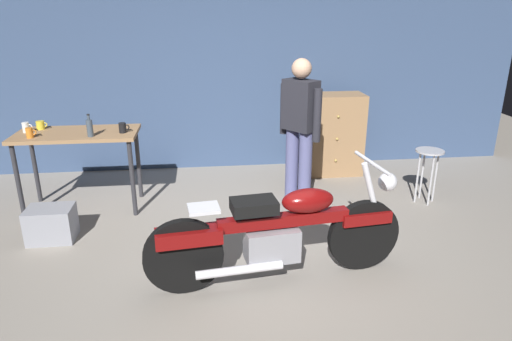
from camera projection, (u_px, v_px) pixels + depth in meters
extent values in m
plane|color=gray|center=(262.00, 265.00, 4.09)|extent=(12.00, 12.00, 0.00)
cube|color=#384C70|center=(236.00, 57.00, 6.18)|extent=(8.00, 0.12, 3.10)
cube|color=#99724C|center=(77.00, 134.00, 4.95)|extent=(1.30, 0.64, 0.04)
cylinder|color=#2D2D33|center=(18.00, 183.00, 4.80)|extent=(0.05, 0.05, 0.86)
cylinder|color=#2D2D33|center=(132.00, 179.00, 4.93)|extent=(0.05, 0.05, 0.86)
cylinder|color=#2D2D33|center=(35.00, 167.00, 5.29)|extent=(0.05, 0.05, 0.86)
cylinder|color=#2D2D33|center=(138.00, 163.00, 5.41)|extent=(0.05, 0.05, 0.86)
cylinder|color=black|center=(363.00, 235.00, 3.94)|extent=(0.64, 0.14, 0.64)
cylinder|color=black|center=(184.00, 256.00, 3.60)|extent=(0.64, 0.14, 0.64)
cube|color=maroon|center=(365.00, 217.00, 3.88)|extent=(0.45, 0.19, 0.10)
cube|color=maroon|center=(189.00, 236.00, 3.55)|extent=(0.54, 0.24, 0.12)
cube|color=gray|center=(272.00, 244.00, 3.75)|extent=(0.47, 0.29, 0.28)
cube|color=maroon|center=(284.00, 220.00, 3.70)|extent=(1.10, 0.23, 0.10)
ellipsoid|color=maroon|center=(308.00, 201.00, 3.70)|extent=(0.46, 0.27, 0.20)
cube|color=black|center=(254.00, 206.00, 3.60)|extent=(0.39, 0.28, 0.10)
cube|color=silver|center=(204.00, 208.00, 3.50)|extent=(0.26, 0.23, 0.03)
cylinder|color=silver|center=(373.00, 200.00, 3.84)|extent=(0.27, 0.08, 0.68)
cylinder|color=silver|center=(372.00, 163.00, 3.72)|extent=(0.10, 0.60, 0.03)
sphere|color=silver|center=(388.00, 182.00, 3.82)|extent=(0.16, 0.16, 0.16)
cylinder|color=silver|center=(240.00, 270.00, 3.60)|extent=(0.70, 0.15, 0.07)
cylinder|color=slate|center=(305.00, 168.00, 5.21)|extent=(0.15, 0.15, 0.88)
cylinder|color=slate|center=(292.00, 164.00, 5.35)|extent=(0.15, 0.15, 0.88)
cube|color=#26262D|center=(300.00, 105.00, 5.04)|extent=(0.41, 0.43, 0.56)
cylinder|color=#26262D|center=(317.00, 116.00, 4.90)|extent=(0.09, 0.09, 0.58)
cylinder|color=#26262D|center=(284.00, 109.00, 5.22)|extent=(0.09, 0.09, 0.58)
sphere|color=tan|center=(302.00, 68.00, 4.90)|extent=(0.22, 0.22, 0.22)
cylinder|color=#B2B2B7|center=(430.00, 151.00, 5.20)|extent=(0.32, 0.32, 0.02)
cylinder|color=#B2B2B7|center=(435.00, 177.00, 5.32)|extent=(0.02, 0.02, 0.62)
cylinder|color=#B2B2B7|center=(422.00, 174.00, 5.41)|extent=(0.02, 0.02, 0.62)
cylinder|color=#B2B2B7|center=(418.00, 178.00, 5.30)|extent=(0.02, 0.02, 0.62)
cylinder|color=#B2B2B7|center=(431.00, 181.00, 5.21)|extent=(0.02, 0.02, 0.62)
cube|color=#99724C|center=(332.00, 134.00, 6.19)|extent=(0.80, 0.44, 1.10)
sphere|color=tan|center=(338.00, 117.00, 5.87)|extent=(0.04, 0.04, 0.04)
sphere|color=tan|center=(337.00, 139.00, 5.97)|extent=(0.04, 0.04, 0.04)
sphere|color=tan|center=(336.00, 161.00, 6.07)|extent=(0.04, 0.04, 0.04)
cube|color=gray|center=(51.00, 224.00, 4.48)|extent=(0.44, 0.32, 0.34)
cylinder|color=orange|center=(30.00, 133.00, 4.72)|extent=(0.07, 0.07, 0.11)
torus|color=orange|center=(34.00, 132.00, 4.72)|extent=(0.06, 0.01, 0.06)
cylinder|color=black|center=(123.00, 128.00, 4.91)|extent=(0.08, 0.08, 0.11)
torus|color=black|center=(127.00, 127.00, 4.91)|extent=(0.06, 0.01, 0.06)
cylinder|color=white|center=(26.00, 127.00, 4.92)|extent=(0.07, 0.07, 0.11)
torus|color=white|center=(30.00, 127.00, 4.93)|extent=(0.06, 0.01, 0.06)
cylinder|color=yellow|center=(40.00, 125.00, 5.05)|extent=(0.09, 0.09, 0.09)
torus|color=yellow|center=(45.00, 125.00, 5.05)|extent=(0.05, 0.01, 0.05)
cylinder|color=#3F4C59|center=(90.00, 128.00, 4.75)|extent=(0.06, 0.06, 0.18)
cylinder|color=#3F4C59|center=(88.00, 118.00, 4.71)|extent=(0.03, 0.03, 0.05)
cylinder|color=black|center=(88.00, 115.00, 4.70)|extent=(0.03, 0.03, 0.01)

